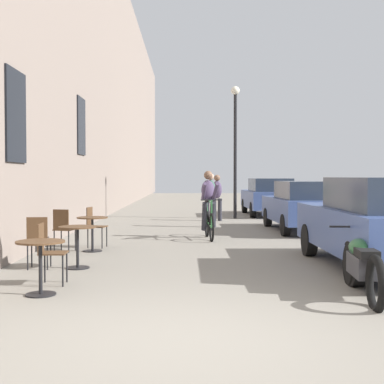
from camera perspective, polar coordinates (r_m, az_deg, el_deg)
The scene contains 17 objects.
ground_plane at distance 5.29m, azimuth -0.02°, elevation -15.58°, with size 88.00×88.00×0.00m, color gray.
building_facade_left at distance 19.80m, azimuth -10.80°, elevation 13.87°, with size 0.54×68.00×11.50m.
cafe_table_near at distance 7.29m, azimuth -16.06°, elevation -6.65°, with size 0.64×0.64×0.72m.
cafe_chair_near_toward_street at distance 7.96m, azimuth -15.28°, elevation -5.97°, with size 0.40×0.40×0.89m.
cafe_table_mid at distance 9.24m, azimuth -12.26°, elevation -4.87°, with size 0.64×0.64×0.72m.
cafe_chair_mid_toward_street at distance 9.32m, azimuth -16.26°, elevation -4.86°, with size 0.41×0.41×0.89m.
cafe_table_far at distance 11.25m, azimuth -10.71°, elevation -3.68°, with size 0.64×0.64×0.72m.
cafe_chair_far_toward_street at distance 11.88m, azimuth -10.53°, elevation -3.42°, with size 0.44×0.44×0.89m.
cafe_chair_far_toward_wall at distance 11.29m, azimuth -13.74°, elevation -3.70°, with size 0.45×0.45×0.89m.
cyclist_on_bicycle at distance 13.36m, azimuth 1.81°, elevation -1.56°, with size 0.52×1.76×1.74m.
pedestrian_near at distance 16.28m, azimuth 1.99°, elevation -0.52°, with size 0.35×0.25×1.67m.
pedestrian_mid at distance 18.60m, azimuth 2.72°, elevation -0.32°, with size 0.38×0.29×1.63m.
street_lamp at distance 19.71m, azimuth 4.69°, elevation 6.17°, with size 0.32×0.32×4.90m.
parked_car_nearest at distance 9.40m, azimuth 19.65°, elevation -3.07°, with size 1.85×4.37×1.55m.
parked_car_second at distance 15.38m, azimuth 11.90°, elevation -1.42°, with size 1.77×4.06×1.43m.
parked_car_third at distance 21.44m, azimuth 8.25°, elevation -0.45°, with size 1.79×4.19×1.49m.
parked_motorcycle at distance 7.34m, azimuth 17.86°, elevation -7.54°, with size 0.62×2.14×0.92m.
Camera 1 is at (-0.05, -5.05, 1.57)m, focal length 49.38 mm.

